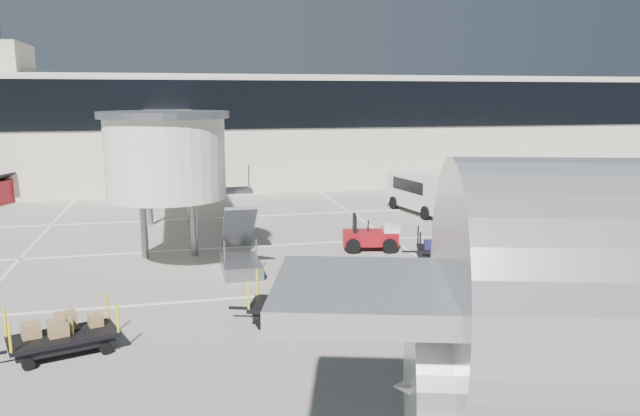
# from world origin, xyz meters

# --- Properties ---
(ground) EXTENTS (140.00, 140.00, 0.00)m
(ground) POSITION_xyz_m (0.00, 0.00, 0.00)
(ground) COLOR #B5AEA2
(ground) RESTS_ON ground
(lane_markings) EXTENTS (40.00, 30.00, 0.02)m
(lane_markings) POSITION_xyz_m (-0.67, 9.33, 0.01)
(lane_markings) COLOR white
(lane_markings) RESTS_ON ground
(terminal) EXTENTS (64.00, 12.11, 15.20)m
(terminal) POSITION_xyz_m (-0.35, 29.94, 4.11)
(terminal) COLOR beige
(terminal) RESTS_ON ground
(jet_bridge) EXTENTS (5.70, 20.40, 6.03)m
(jet_bridge) POSITION_xyz_m (-3.97, 12.26, 4.28)
(jet_bridge) COLOR silver
(jet_bridge) RESTS_ON ground
(baggage_tug) EXTENTS (2.57, 1.94, 1.56)m
(baggage_tug) POSITION_xyz_m (4.50, 7.24, 0.57)
(baggage_tug) COLOR maroon
(baggage_tug) RESTS_ON ground
(suitcase_cart) EXTENTS (3.40, 2.12, 1.31)m
(suitcase_cart) POSITION_xyz_m (7.03, 4.71, 0.45)
(suitcase_cart) COLOR black
(suitcase_cart) RESTS_ON ground
(box_cart_near) EXTENTS (3.65, 2.29, 1.41)m
(box_cart_near) POSITION_xyz_m (-0.25, -0.73, 0.54)
(box_cart_near) COLOR black
(box_cart_near) RESTS_ON ground
(box_cart_far) EXTENTS (3.29, 2.06, 1.27)m
(box_cart_far) POSITION_xyz_m (-6.56, -1.44, 0.48)
(box_cart_far) COLOR black
(box_cart_far) RESTS_ON ground
(ground_worker) EXTENTS (0.66, 0.47, 1.71)m
(ground_worker) POSITION_xyz_m (-0.49, -1.47, 0.85)
(ground_worker) COLOR #90E017
(ground_worker) RESTS_ON ground
(minivan) EXTENTS (3.00, 5.58, 2.01)m
(minivan) POSITION_xyz_m (10.13, 14.96, 1.21)
(minivan) COLOR silver
(minivan) RESTS_ON ground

